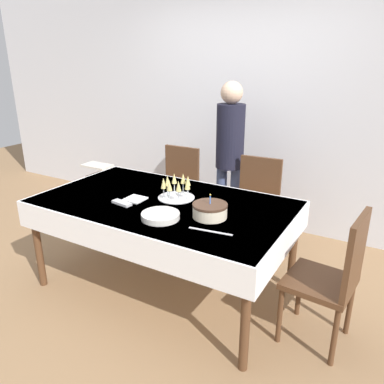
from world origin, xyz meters
TOP-DOWN VIEW (x-y plane):
  - ground_plane at (0.00, 0.00)m, footprint 12.00×12.00m
  - wall_back at (0.00, 1.67)m, footprint 8.00×0.05m
  - dining_table at (0.00, 0.00)m, footprint 2.00×1.16m
  - dining_chair_far_left at (-0.44, 0.90)m, footprint 0.43×0.43m
  - dining_chair_far_right at (0.44, 0.90)m, footprint 0.45×0.45m
  - dining_chair_right_end at (1.32, -0.01)m, footprint 0.46×0.46m
  - birthday_cake at (0.46, -0.09)m, footprint 0.25×0.25m
  - champagne_tray at (0.05, 0.11)m, footprint 0.30×0.30m
  - plate_stack_main at (0.17, -0.29)m, footprint 0.27×0.27m
  - cake_knife at (0.57, -0.30)m, footprint 0.30×0.06m
  - fork_pile at (-0.24, -0.21)m, footprint 0.18×0.08m
  - napkin_pile at (-0.21, -0.09)m, footprint 0.15×0.15m
  - person_standing at (0.06, 1.10)m, footprint 0.28×0.28m
  - high_chair at (-1.39, 0.79)m, footprint 0.33×0.35m

SIDE VIEW (x-z plane):
  - ground_plane at x=0.00m, z-range 0.00..0.00m
  - high_chair at x=-1.39m, z-range 0.13..0.84m
  - dining_chair_far_left at x=-0.44m, z-range 0.05..1.01m
  - dining_chair_far_right at x=0.44m, z-range 0.05..1.01m
  - dining_chair_right_end at x=1.32m, z-range 0.05..1.01m
  - dining_table at x=0.00m, z-range 0.29..1.07m
  - cake_knife at x=0.57m, z-range 0.78..0.78m
  - napkin_pile at x=-0.21m, z-range 0.78..0.79m
  - fork_pile at x=-0.24m, z-range 0.78..0.80m
  - plate_stack_main at x=0.17m, z-range 0.78..0.82m
  - birthday_cake at x=0.46m, z-range 0.74..0.92m
  - champagne_tray at x=0.05m, z-range 0.78..0.96m
  - person_standing at x=0.06m, z-range 0.17..1.81m
  - wall_back at x=0.00m, z-range 0.00..2.70m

